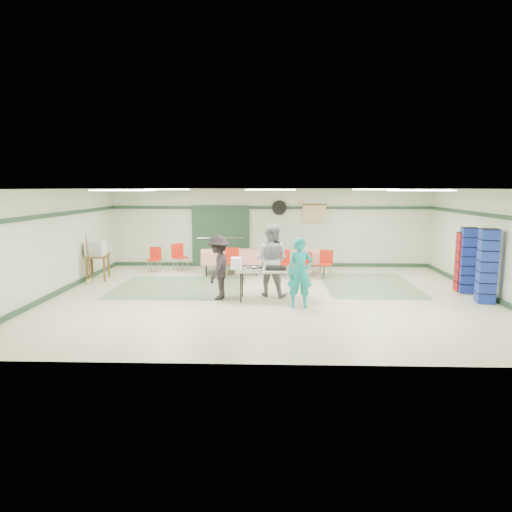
{
  "coord_description": "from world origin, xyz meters",
  "views": [
    {
      "loc": [
        0.02,
        -11.29,
        2.74
      ],
      "look_at": [
        -0.34,
        -0.3,
        1.08
      ],
      "focal_mm": 32.0,
      "sensor_mm": 36.0,
      "label": 1
    }
  ],
  "objects_px": {
    "crate_stack_blue_b": "(487,266)",
    "printer_table": "(98,258)",
    "dining_table_a": "(300,257)",
    "dining_table_b": "(231,256)",
    "chair_loose_a": "(179,254)",
    "broom": "(88,258)",
    "serving_table": "(273,271)",
    "office_printer": "(96,249)",
    "crate_stack_red": "(465,262)",
    "volunteer_grey": "(271,260)",
    "crate_stack_blue_a": "(468,260)",
    "chair_b": "(283,261)",
    "chair_d": "(231,259)",
    "volunteer_teal": "(300,273)",
    "volunteer_dark": "(218,267)",
    "chair_a": "(305,262)",
    "chair_loose_b": "(155,257)",
    "chair_c": "(326,261)"
  },
  "relations": [
    {
      "from": "crate_stack_blue_b",
      "to": "printer_table",
      "type": "bearing_deg",
      "value": 166.66
    },
    {
      "from": "dining_table_a",
      "to": "dining_table_b",
      "type": "distance_m",
      "value": 2.2
    },
    {
      "from": "chair_loose_a",
      "to": "broom",
      "type": "relative_size",
      "value": 0.65
    },
    {
      "from": "serving_table",
      "to": "crate_stack_blue_b",
      "type": "distance_m",
      "value": 5.08
    },
    {
      "from": "printer_table",
      "to": "office_printer",
      "type": "distance_m",
      "value": 0.32
    },
    {
      "from": "crate_stack_red",
      "to": "crate_stack_blue_b",
      "type": "bearing_deg",
      "value": -90.0
    },
    {
      "from": "volunteer_grey",
      "to": "dining_table_b",
      "type": "xyz_separation_m",
      "value": [
        -1.28,
        2.87,
        -0.35
      ]
    },
    {
      "from": "crate_stack_blue_a",
      "to": "chair_b",
      "type": "bearing_deg",
      "value": 159.28
    },
    {
      "from": "chair_d",
      "to": "office_printer",
      "type": "xyz_separation_m",
      "value": [
        -3.97,
        -0.55,
        0.39
      ]
    },
    {
      "from": "dining_table_a",
      "to": "office_printer",
      "type": "height_order",
      "value": "office_printer"
    },
    {
      "from": "dining_table_b",
      "to": "crate_stack_blue_a",
      "type": "distance_m",
      "value": 6.83
    },
    {
      "from": "serving_table",
      "to": "chair_loose_a",
      "type": "distance_m",
      "value": 4.9
    },
    {
      "from": "volunteer_teal",
      "to": "broom",
      "type": "relative_size",
      "value": 1.15
    },
    {
      "from": "volunteer_teal",
      "to": "broom",
      "type": "xyz_separation_m",
      "value": [
        -5.92,
        2.54,
        -0.08
      ]
    },
    {
      "from": "crate_stack_red",
      "to": "printer_table",
      "type": "distance_m",
      "value": 10.37
    },
    {
      "from": "serving_table",
      "to": "volunteer_dark",
      "type": "distance_m",
      "value": 1.34
    },
    {
      "from": "chair_a",
      "to": "chair_loose_a",
      "type": "height_order",
      "value": "chair_loose_a"
    },
    {
      "from": "dining_table_b",
      "to": "office_printer",
      "type": "bearing_deg",
      "value": -171.69
    },
    {
      "from": "crate_stack_blue_a",
      "to": "printer_table",
      "type": "height_order",
      "value": "crate_stack_blue_a"
    },
    {
      "from": "chair_loose_b",
      "to": "chair_b",
      "type": "bearing_deg",
      "value": -7.14
    },
    {
      "from": "crate_stack_red",
      "to": "crate_stack_blue_a",
      "type": "bearing_deg",
      "value": -90.0
    },
    {
      "from": "volunteer_grey",
      "to": "broom",
      "type": "height_order",
      "value": "volunteer_grey"
    },
    {
      "from": "crate_stack_red",
      "to": "dining_table_b",
      "type": "bearing_deg",
      "value": 161.18
    },
    {
      "from": "dining_table_b",
      "to": "chair_d",
      "type": "bearing_deg",
      "value": -90.82
    },
    {
      "from": "chair_b",
      "to": "volunteer_dark",
      "type": "bearing_deg",
      "value": -106.75
    },
    {
      "from": "dining_table_a",
      "to": "chair_c",
      "type": "xyz_separation_m",
      "value": [
        0.74,
        -0.57,
        -0.04
      ]
    },
    {
      "from": "chair_b",
      "to": "crate_stack_red",
      "type": "bearing_deg",
      "value": -4.27
    },
    {
      "from": "chair_d",
      "to": "chair_loose_b",
      "type": "height_order",
      "value": "chair_d"
    },
    {
      "from": "chair_loose_a",
      "to": "crate_stack_blue_b",
      "type": "height_order",
      "value": "crate_stack_blue_b"
    },
    {
      "from": "chair_a",
      "to": "crate_stack_blue_a",
      "type": "bearing_deg",
      "value": -3.32
    },
    {
      "from": "dining_table_b",
      "to": "broom",
      "type": "xyz_separation_m",
      "value": [
        -3.98,
        -1.48,
        0.16
      ]
    },
    {
      "from": "chair_loose_a",
      "to": "chair_loose_b",
      "type": "height_order",
      "value": "chair_loose_a"
    },
    {
      "from": "chair_loose_a",
      "to": "crate_stack_red",
      "type": "height_order",
      "value": "crate_stack_red"
    },
    {
      "from": "dining_table_a",
      "to": "office_printer",
      "type": "relative_size",
      "value": 3.41
    },
    {
      "from": "volunteer_grey",
      "to": "crate_stack_red",
      "type": "relative_size",
      "value": 1.17
    },
    {
      "from": "chair_a",
      "to": "chair_b",
      "type": "distance_m",
      "value": 0.68
    },
    {
      "from": "office_printer",
      "to": "serving_table",
      "type": "bearing_deg",
      "value": -22.91
    },
    {
      "from": "serving_table",
      "to": "volunteer_grey",
      "type": "relative_size",
      "value": 0.96
    },
    {
      "from": "chair_c",
      "to": "crate_stack_red",
      "type": "xyz_separation_m",
      "value": [
        3.46,
        -1.61,
        0.26
      ]
    },
    {
      "from": "volunteer_grey",
      "to": "dining_table_a",
      "type": "relative_size",
      "value": 1.05
    },
    {
      "from": "chair_a",
      "to": "crate_stack_blue_a",
      "type": "distance_m",
      "value": 4.49
    },
    {
      "from": "chair_c",
      "to": "crate_stack_blue_a",
      "type": "height_order",
      "value": "crate_stack_blue_a"
    },
    {
      "from": "serving_table",
      "to": "chair_loose_a",
      "type": "xyz_separation_m",
      "value": [
        -3.08,
        3.81,
        -0.16
      ]
    },
    {
      "from": "crate_stack_blue_a",
      "to": "broom",
      "type": "xyz_separation_m",
      "value": [
        -10.38,
        0.89,
        -0.13
      ]
    },
    {
      "from": "printer_table",
      "to": "crate_stack_blue_a",
      "type": "bearing_deg",
      "value": -18.46
    },
    {
      "from": "crate_stack_red",
      "to": "printer_table",
      "type": "xyz_separation_m",
      "value": [
        -10.3,
        1.19,
        -0.14
      ]
    },
    {
      "from": "crate_stack_red",
      "to": "office_printer",
      "type": "bearing_deg",
      "value": 174.1
    },
    {
      "from": "serving_table",
      "to": "broom",
      "type": "height_order",
      "value": "broom"
    },
    {
      "from": "office_printer",
      "to": "printer_table",
      "type": "bearing_deg",
      "value": 90.11
    },
    {
      "from": "volunteer_grey",
      "to": "chair_d",
      "type": "bearing_deg",
      "value": -42.22
    }
  ]
}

